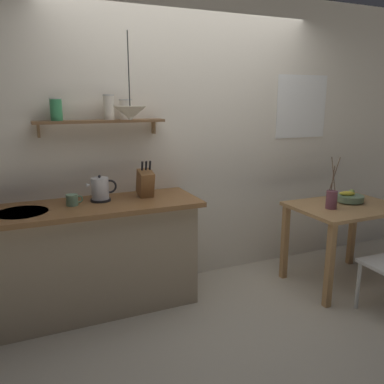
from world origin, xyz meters
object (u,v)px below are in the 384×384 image
(fruit_bowl, at_px, (349,198))
(twig_vase, at_px, (332,199))
(pendant_lamp, at_px, (130,113))
(dining_table, at_px, (345,219))
(coffee_mug_by_sink, at_px, (72,200))
(knife_block, at_px, (145,183))
(electric_kettle, at_px, (100,190))

(fruit_bowl, height_order, twig_vase, twig_vase)
(fruit_bowl, height_order, pendant_lamp, pendant_lamp)
(dining_table, bearing_deg, twig_vase, -172.26)
(fruit_bowl, relative_size, coffee_mug_by_sink, 2.02)
(pendant_lamp, bearing_deg, fruit_bowl, -6.21)
(knife_block, xyz_separation_m, coffee_mug_by_sink, (-0.61, -0.04, -0.08))
(twig_vase, xyz_separation_m, knife_block, (-1.57, 0.52, 0.18))
(twig_vase, height_order, pendant_lamp, pendant_lamp)
(pendant_lamp, bearing_deg, dining_table, -8.79)
(fruit_bowl, relative_size, twig_vase, 0.56)
(fruit_bowl, bearing_deg, pendant_lamp, 173.79)
(electric_kettle, relative_size, knife_block, 0.78)
(dining_table, bearing_deg, fruit_bowl, 35.12)
(dining_table, xyz_separation_m, fruit_bowl, (0.11, 0.08, 0.18))
(fruit_bowl, relative_size, knife_block, 0.84)
(twig_vase, distance_m, coffee_mug_by_sink, 2.23)
(dining_table, xyz_separation_m, twig_vase, (-0.21, -0.03, 0.22))
(electric_kettle, xyz_separation_m, pendant_lamp, (0.22, -0.21, 0.62))
(electric_kettle, relative_size, pendant_lamp, 0.39)
(dining_table, bearing_deg, pendant_lamp, 171.21)
(pendant_lamp, bearing_deg, knife_block, 50.09)
(twig_vase, distance_m, pendant_lamp, 1.92)
(knife_block, bearing_deg, twig_vase, -18.30)
(dining_table, bearing_deg, knife_block, 164.58)
(coffee_mug_by_sink, relative_size, pendant_lamp, 0.20)
(electric_kettle, bearing_deg, coffee_mug_by_sink, -167.37)
(twig_vase, height_order, coffee_mug_by_sink, twig_vase)
(dining_table, relative_size, coffee_mug_by_sink, 7.47)
(twig_vase, relative_size, knife_block, 1.50)
(twig_vase, relative_size, pendant_lamp, 0.74)
(knife_block, bearing_deg, coffee_mug_by_sink, -176.53)
(dining_table, height_order, pendant_lamp, pendant_lamp)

